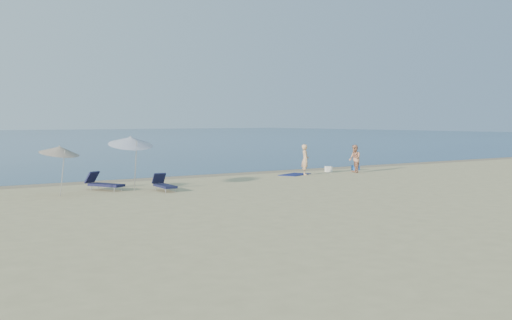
{
  "coord_description": "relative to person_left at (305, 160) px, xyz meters",
  "views": [
    {
      "loc": [
        -19.35,
        -10.74,
        3.07
      ],
      "look_at": [
        -0.64,
        16.0,
        1.0
      ],
      "focal_mm": 45.0,
      "sensor_mm": 36.0,
      "label": 1
    }
  ],
  "objects": [
    {
      "name": "person_left",
      "position": [
        0.0,
        0.0,
        0.0
      ],
      "size": [
        0.67,
        0.74,
        1.7
      ],
      "primitive_type": "imported",
      "rotation": [
        0.0,
        0.0,
        1.01
      ],
      "color": "tan",
      "rests_on": "ground"
    },
    {
      "name": "lounger_right",
      "position": [
        -9.96,
        -2.58,
        -0.58
      ],
      "size": [
        0.7,
        1.71,
        0.74
      ],
      "rotation": [
        0.0,
        0.0,
        -0.1
      ],
      "color": "#121633",
      "rests_on": "ground"
    },
    {
      "name": "umbrella_far",
      "position": [
        -14.21,
        -1.83,
        0.99
      ],
      "size": [
        2.08,
        2.1,
        2.16
      ],
      "rotation": [
        0.0,
        0.0,
        0.39
      ],
      "color": "silver",
      "rests_on": "ground"
    },
    {
      "name": "white_bag",
      "position": [
        2.46,
        0.83,
        -0.69
      ],
      "size": [
        0.48,
        0.45,
        0.33
      ],
      "primitive_type": "cube",
      "rotation": [
        0.0,
        0.0,
        -0.41
      ],
      "color": "white",
      "rests_on": "ground"
    },
    {
      "name": "umbrella_near",
      "position": [
        -11.04,
        -1.59,
        1.29
      ],
      "size": [
        2.2,
        2.23,
        2.55
      ],
      "rotation": [
        0.0,
        0.0,
        -0.15
      ],
      "color": "silver",
      "rests_on": "ground"
    },
    {
      "name": "beach_towel",
      "position": [
        -0.37,
        0.45,
        -0.83
      ],
      "size": [
        2.21,
        1.77,
        0.03
      ],
      "primitive_type": "cube",
      "rotation": [
        0.0,
        0.0,
        0.42
      ],
      "color": "#0F154B",
      "rests_on": "ground"
    },
    {
      "name": "lounger_left",
      "position": [
        -12.01,
        -0.9,
        -0.56
      ],
      "size": [
        1.34,
        1.89,
        0.8
      ],
      "rotation": [
        0.0,
        0.0,
        0.46
      ],
      "color": "#141537",
      "rests_on": "ground"
    },
    {
      "name": "blue_cooler",
      "position": [
        4.62,
        0.83,
        -0.7
      ],
      "size": [
        0.44,
        0.32,
        0.3
      ],
      "primitive_type": "cube",
      "rotation": [
        0.0,
        0.0,
        -0.05
      ],
      "color": "blue",
      "rests_on": "ground"
    },
    {
      "name": "wet_sand_strip",
      "position": [
        -3.1,
        2.79,
        -0.85
      ],
      "size": [
        240.0,
        1.6,
        0.0
      ],
      "primitive_type": "cube",
      "color": "#847254",
      "rests_on": "ground"
    },
    {
      "name": "person_right",
      "position": [
        3.29,
        -0.48,
        -0.04
      ],
      "size": [
        0.87,
        0.96,
        1.62
      ],
      "primitive_type": "imported",
      "rotation": [
        0.0,
        0.0,
        -1.97
      ],
      "color": "tan",
      "rests_on": "ground"
    }
  ]
}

